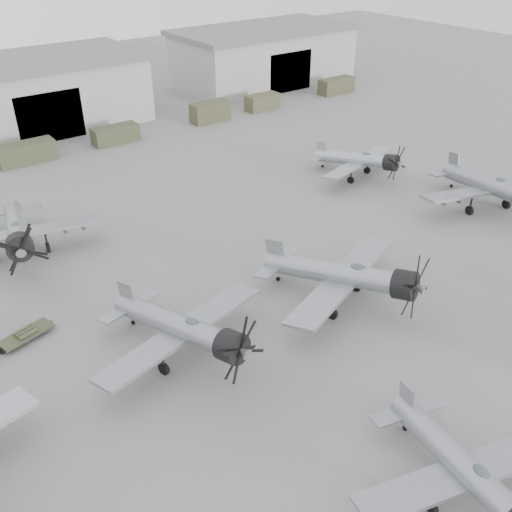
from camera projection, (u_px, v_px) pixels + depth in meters
The scene contains 14 objects.
ground at pixel (396, 402), 33.06m from camera, with size 220.00×220.00×0.00m, color slate.
hangar_center at pixel (30, 94), 73.16m from camera, with size 29.00×14.80×8.70m.
hangar_right at pixel (264, 55), 92.70m from camera, with size 29.00×14.80×8.70m.
support_truck_3 at pixel (26, 153), 64.08m from camera, with size 6.35×2.20×2.32m, color #40422B.
support_truck_4 at pixel (115, 134), 69.73m from camera, with size 5.67×2.20×2.06m, color #3F422B.
support_truck_5 at pixel (210, 112), 76.68m from camera, with size 5.31×2.20×2.62m, color #43432C.
support_truck_6 at pixel (262, 102), 81.37m from camera, with size 4.95×2.20×2.19m, color #4A4930.
support_truck_7 at pixel (336, 86), 88.83m from camera, with size 6.00×2.20×2.30m, color #44452D.
aircraft_near_1 at pixel (470, 474), 26.41m from camera, with size 11.37×10.23×4.53m.
aircraft_mid_1 at pixel (186, 329), 35.14m from camera, with size 12.81×11.53×5.09m.
aircraft_mid_2 at pixel (349, 276), 40.05m from camera, with size 13.38×12.07×5.39m.
aircraft_mid_3 at pixel (494, 187), 52.76m from camera, with size 13.85×12.47×5.55m.
aircraft_far_0 at pixel (17, 231), 45.67m from camera, with size 13.45×12.11×5.34m.
aircraft_far_1 at pixel (362, 160), 59.79m from camera, with size 11.37×10.23×4.52m.
Camera 1 is at (-20.87, -14.19, 24.39)m, focal length 40.00 mm.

